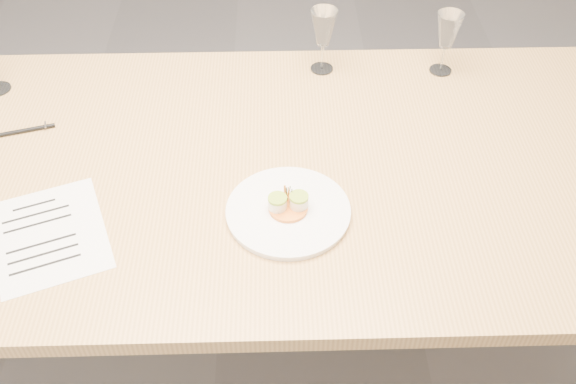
{
  "coord_description": "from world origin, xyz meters",
  "views": [
    {
      "loc": [
        0.2,
        -1.16,
        1.8
      ],
      "look_at": [
        0.23,
        -0.15,
        0.8
      ],
      "focal_mm": 40.0,
      "sensor_mm": 36.0,
      "label": 1
    }
  ],
  "objects_px": {
    "wine_glass_2": "(323,29)",
    "wine_glass_3": "(448,32)",
    "dinner_plate": "(288,210)",
    "ballpoint_pen": "(24,131)",
    "recipe_sheet": "(50,234)",
    "dining_table": "(197,184)"
  },
  "relations": [
    {
      "from": "wine_glass_2",
      "to": "wine_glass_3",
      "type": "relative_size",
      "value": 1.03
    },
    {
      "from": "dining_table",
      "to": "dinner_plate",
      "type": "relative_size",
      "value": 8.55
    },
    {
      "from": "ballpoint_pen",
      "to": "wine_glass_2",
      "type": "relative_size",
      "value": 0.82
    },
    {
      "from": "recipe_sheet",
      "to": "ballpoint_pen",
      "type": "xyz_separation_m",
      "value": [
        -0.15,
        0.36,
        0.0
      ]
    },
    {
      "from": "ballpoint_pen",
      "to": "wine_glass_3",
      "type": "xyz_separation_m",
      "value": [
        1.13,
        0.25,
        0.12
      ]
    },
    {
      "from": "dining_table",
      "to": "ballpoint_pen",
      "type": "bearing_deg",
      "value": 163.16
    },
    {
      "from": "ballpoint_pen",
      "to": "wine_glass_3",
      "type": "height_order",
      "value": "wine_glass_3"
    },
    {
      "from": "dining_table",
      "to": "wine_glass_3",
      "type": "xyz_separation_m",
      "value": [
        0.68,
        0.38,
        0.19
      ]
    },
    {
      "from": "dinner_plate",
      "to": "wine_glass_3",
      "type": "bearing_deg",
      "value": 50.82
    },
    {
      "from": "dining_table",
      "to": "ballpoint_pen",
      "type": "height_order",
      "value": "ballpoint_pen"
    },
    {
      "from": "ballpoint_pen",
      "to": "wine_glass_2",
      "type": "bearing_deg",
      "value": 2.94
    },
    {
      "from": "dinner_plate",
      "to": "ballpoint_pen",
      "type": "xyz_separation_m",
      "value": [
        -0.67,
        0.31,
        -0.01
      ]
    },
    {
      "from": "dining_table",
      "to": "dinner_plate",
      "type": "bearing_deg",
      "value": -37.29
    },
    {
      "from": "wine_glass_2",
      "to": "wine_glass_3",
      "type": "bearing_deg",
      "value": -2.93
    },
    {
      "from": "dinner_plate",
      "to": "wine_glass_2",
      "type": "xyz_separation_m",
      "value": [
        0.11,
        0.57,
        0.12
      ]
    },
    {
      "from": "wine_glass_3",
      "to": "ballpoint_pen",
      "type": "bearing_deg",
      "value": -167.52
    },
    {
      "from": "wine_glass_2",
      "to": "wine_glass_3",
      "type": "distance_m",
      "value": 0.34
    },
    {
      "from": "recipe_sheet",
      "to": "wine_glass_3",
      "type": "height_order",
      "value": "wine_glass_3"
    },
    {
      "from": "dinner_plate",
      "to": "ballpoint_pen",
      "type": "distance_m",
      "value": 0.74
    },
    {
      "from": "dining_table",
      "to": "wine_glass_3",
      "type": "height_order",
      "value": "wine_glass_3"
    },
    {
      "from": "dinner_plate",
      "to": "ballpoint_pen",
      "type": "bearing_deg",
      "value": 155.45
    },
    {
      "from": "dinner_plate",
      "to": "wine_glass_2",
      "type": "bearing_deg",
      "value": 78.97
    }
  ]
}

